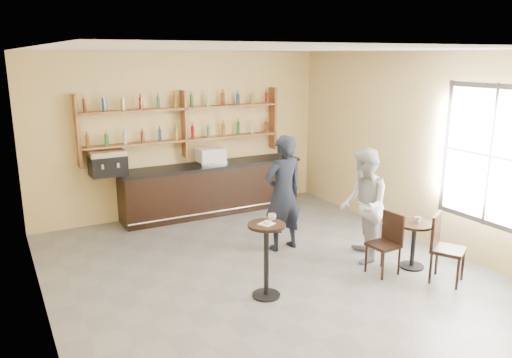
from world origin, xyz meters
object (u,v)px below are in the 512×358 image
espresso_machine (108,163)px  patron_second (363,205)px  man_main (283,193)px  chair_west (383,244)px  pastry_case (210,156)px  chair_south (448,249)px  pedestal_table (266,261)px  bar_counter (212,188)px  cafe_table (413,245)px

espresso_machine → patron_second: patron_second is taller
man_main → chair_west: 1.79m
pastry_case → chair_south: pastry_case is taller
patron_second → espresso_machine: bearing=-105.6°
pedestal_table → chair_south: 2.59m
chair_south → pedestal_table: bearing=131.9°
bar_counter → chair_west: size_ratio=4.12×
man_main → pastry_case: bearing=-88.2°
pastry_case → pedestal_table: pastry_case is taller
pastry_case → bar_counter: bearing=9.9°
pedestal_table → man_main: bearing=51.4°
pedestal_table → chair_west: bearing=-5.8°
chair_west → pedestal_table: bearing=-99.8°
man_main → chair_south: 2.62m
man_main → chair_west: (0.78, -1.53, -0.50)m
man_main → patron_second: man_main is taller
man_main → pedestal_table: bearing=47.0°
chair_west → espresso_machine: bearing=-145.9°
pastry_case → man_main: man_main is taller
pedestal_table → man_main: (1.07, 1.34, 0.45)m
pedestal_table → bar_counter: bearing=77.3°
cafe_table → chair_west: chair_west is taller
espresso_machine → chair_west: size_ratio=0.69×
pedestal_table → man_main: man_main is taller
bar_counter → pastry_case: size_ratio=6.99×
pastry_case → man_main: (0.25, -2.35, -0.22)m
man_main → espresso_machine: bearing=-50.5°
patron_second → pastry_case: bearing=-130.3°
bar_counter → pastry_case: bearing=180.0°
pedestal_table → chair_west: 1.87m
cafe_table → patron_second: bearing=128.8°
bar_counter → man_main: size_ratio=1.96×
espresso_machine → cafe_table: (3.59, -3.92, -0.88)m
pastry_case → patron_second: patron_second is taller
bar_counter → espresso_machine: espresso_machine is taller
man_main → cafe_table: size_ratio=2.70×
bar_counter → cafe_table: size_ratio=5.30×
espresso_machine → patron_second: bearing=-49.3°
espresso_machine → chair_west: 4.99m
cafe_table → man_main: bearing=130.2°
bar_counter → patron_second: patron_second is taller
pastry_case → cafe_table: 4.31m
pastry_case → chair_west: 4.08m
pastry_case → patron_second: bearing=-61.7°
espresso_machine → chair_west: (3.04, -3.87, -0.78)m
patron_second → man_main: bearing=-107.6°
espresso_machine → man_main: bearing=-48.5°
pedestal_table → chair_south: pedestal_table is taller
chair_south → espresso_machine: bearing=99.6°
man_main → chair_south: man_main is taller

